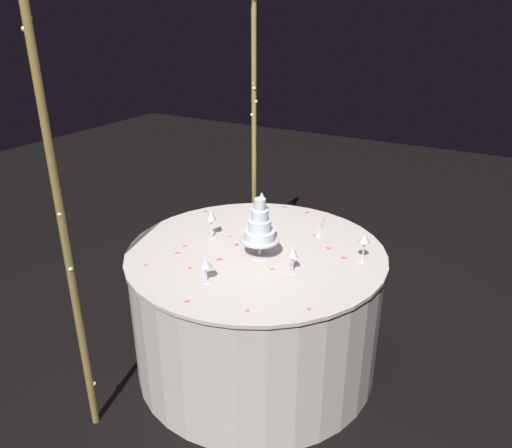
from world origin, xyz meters
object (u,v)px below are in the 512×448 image
Objects in this scene: wine_glass_0 at (206,264)px; wine_glass_4 at (364,240)px; wine_glass_3 at (262,198)px; cake_knife at (321,228)px; wine_glass_1 at (293,254)px; tiered_cake at (260,229)px; wine_glass_2 at (211,217)px; decorative_arch at (178,135)px; main_table at (256,308)px.

wine_glass_4 reaches higher than wine_glass_0.
cake_knife is (-0.02, -0.44, -0.11)m from wine_glass_3.
wine_glass_1 is (0.30, -0.34, 0.01)m from wine_glass_0.
tiered_cake is 0.39m from wine_glass_2.
wine_glass_3 reaches higher than cake_knife.
wine_glass_1 is 0.42m from wine_glass_4.
wine_glass_0 is 0.82× the size of wine_glass_4.
wine_glass_0 is 0.94m from cake_knife.
wine_glass_4 reaches higher than wine_glass_1.
wine_glass_0 reaches higher than cake_knife.
cake_knife is (0.60, 0.09, -0.10)m from wine_glass_1.
wine_glass_3 is (0.62, 0.53, 0.01)m from wine_glass_1.
wine_glass_0 is (-0.43, -0.47, -0.51)m from decorative_arch.
decorative_arch is at bearing 84.39° from tiered_cake.
decorative_arch is 1.06m from cake_knife.
decorative_arch is 1.13m from main_table.
wine_glass_4 is (0.23, -0.52, -0.04)m from tiered_cake.
tiered_cake is at bearing -101.54° from wine_glass_2.
wine_glass_1 is at bearing -114.10° from main_table.
wine_glass_1 is 0.63m from wine_glass_2.
decorative_arch is at bearing 90.12° from main_table.
decorative_arch is 14.93× the size of wine_glass_1.
wine_glass_2 is 0.91m from wine_glass_4.
wine_glass_0 is 0.91× the size of wine_glass_1.
decorative_arch is at bearing 150.54° from wine_glass_3.
decorative_arch reaches higher than wine_glass_4.
wine_glass_0 is at bearing 165.17° from tiered_cake.
wine_glass_3 is (0.47, -0.08, -0.02)m from wine_glass_2.
wine_glass_2 is at bearing 31.26° from wine_glass_0.
wine_glass_4 reaches higher than main_table.
main_table is 0.66m from wine_glass_0.
tiered_cake reaches higher than main_table.
wine_glass_0 reaches higher than main_table.
cake_knife is at bearing -92.76° from wine_glass_3.
cake_knife is at bearing 51.20° from wine_glass_4.
wine_glass_4 is (0.31, -0.28, 0.02)m from wine_glass_1.
main_table is 9.59× the size of wine_glass_3.
tiered_cake reaches higher than wine_glass_4.
tiered_cake is (-0.06, -0.57, -0.45)m from decorative_arch.
wine_glass_0 is (-0.43, 0.04, 0.50)m from main_table.
main_table is at bearing 106.74° from wine_glass_4.
wine_glass_1 is 0.95× the size of wine_glass_3.
main_table is at bearing -5.71° from wine_glass_0.
wine_glass_1 is 0.82m from wine_glass_3.
wine_glass_4 is at bearing -80.90° from decorative_arch.
wine_glass_1 is at bearing -48.35° from wine_glass_0.
wine_glass_2 is (0.45, 0.28, 0.03)m from wine_glass_0.
wine_glass_0 is 0.95m from wine_glass_3.
wine_glass_4 is at bearing -42.52° from wine_glass_1.
cake_knife is at bearing -15.56° from wine_glass_0.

